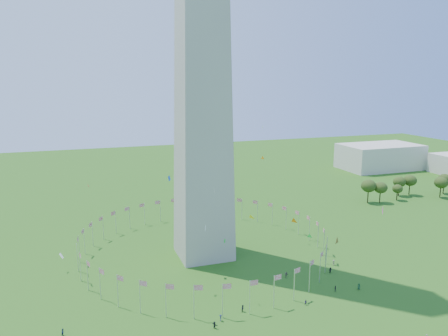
# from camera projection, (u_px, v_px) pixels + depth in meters

# --- Properties ---
(ground) EXTENTS (600.00, 600.00, 0.00)m
(ground) POSITION_uv_depth(u_px,v_px,m) (266.00, 336.00, 99.95)
(ground) COLOR #225213
(ground) RESTS_ON ground
(flag_ring) EXTENTS (80.24, 80.24, 9.00)m
(flag_ring) POSITION_uv_depth(u_px,v_px,m) (204.00, 242.00, 145.32)
(flag_ring) COLOR silver
(flag_ring) RESTS_ON ground
(gov_building_east_a) EXTENTS (50.00, 30.00, 16.00)m
(gov_building_east_a) POSITION_uv_depth(u_px,v_px,m) (380.00, 157.00, 285.43)
(gov_building_east_a) COLOR beige
(gov_building_east_a) RESTS_ON ground
(crowd) EXTENTS (89.18, 48.13, 1.90)m
(crowd) POSITION_uv_depth(u_px,v_px,m) (283.00, 320.00, 104.84)
(crowd) COLOR #193E25
(crowd) RESTS_ON ground
(kites_aloft) EXTENTS (95.28, 72.26, 37.59)m
(kites_aloft) POSITION_uv_depth(u_px,v_px,m) (255.00, 220.00, 123.46)
(kites_aloft) COLOR orange
(kites_aloft) RESTS_ON ground
(tree_line_east) EXTENTS (53.93, 15.84, 11.01)m
(tree_line_east) POSITION_uv_depth(u_px,v_px,m) (406.00, 188.00, 214.56)
(tree_line_east) COLOR #39521B
(tree_line_east) RESTS_ON ground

